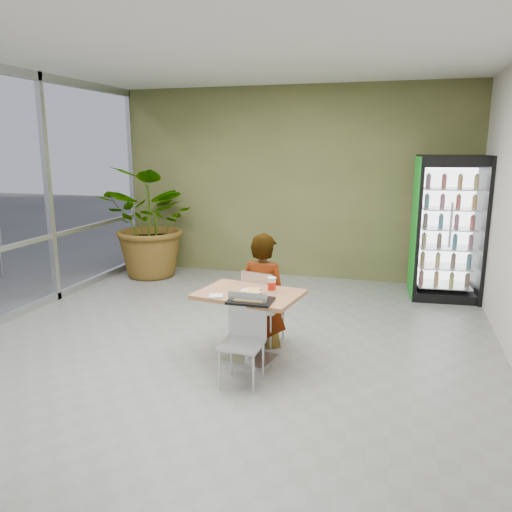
# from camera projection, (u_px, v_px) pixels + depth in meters

# --- Properties ---
(ground) EXTENTS (7.00, 7.00, 0.00)m
(ground) POSITION_uv_depth(u_px,v_px,m) (221.00, 352.00, 5.49)
(ground) COLOR gray
(ground) RESTS_ON ground
(room_envelope) EXTENTS (6.00, 7.00, 3.20)m
(room_envelope) POSITION_uv_depth(u_px,v_px,m) (218.00, 208.00, 5.14)
(room_envelope) COLOR beige
(room_envelope) RESTS_ON ground
(dining_table) EXTENTS (1.13, 0.87, 0.75)m
(dining_table) POSITION_uv_depth(u_px,v_px,m) (249.00, 312.00, 5.17)
(dining_table) COLOR #AA6949
(dining_table) RESTS_ON ground
(chair_far) EXTENTS (0.46, 0.46, 0.87)m
(chair_far) POSITION_uv_depth(u_px,v_px,m) (261.00, 302.00, 5.61)
(chair_far) COLOR #B8BABD
(chair_far) RESTS_ON ground
(chair_near) EXTENTS (0.38, 0.39, 0.86)m
(chair_near) POSITION_uv_depth(u_px,v_px,m) (245.00, 331.00, 4.72)
(chair_near) COLOR #B8BABD
(chair_near) RESTS_ON ground
(seated_woman) EXTENTS (0.65, 0.50, 1.59)m
(seated_woman) POSITION_uv_depth(u_px,v_px,m) (263.00, 302.00, 5.64)
(seated_woman) COLOR black
(seated_woman) RESTS_ON ground
(pizza_plate) EXTENTS (0.31, 0.23, 0.03)m
(pizza_plate) POSITION_uv_depth(u_px,v_px,m) (252.00, 290.00, 5.15)
(pizza_plate) COLOR silver
(pizza_plate) RESTS_ON dining_table
(soda_cup) EXTENTS (0.09, 0.09, 0.16)m
(soda_cup) POSITION_uv_depth(u_px,v_px,m) (272.00, 285.00, 5.10)
(soda_cup) COLOR silver
(soda_cup) RESTS_ON dining_table
(napkin_stack) EXTENTS (0.17, 0.17, 0.02)m
(napkin_stack) POSITION_uv_depth(u_px,v_px,m) (216.00, 296.00, 4.97)
(napkin_stack) COLOR silver
(napkin_stack) RESTS_ON dining_table
(cafeteria_tray) EXTENTS (0.43, 0.31, 0.02)m
(cafeteria_tray) POSITION_uv_depth(u_px,v_px,m) (251.00, 301.00, 4.81)
(cafeteria_tray) COLOR black
(cafeteria_tray) RESTS_ON dining_table
(beverage_fridge) EXTENTS (1.01, 0.81, 2.09)m
(beverage_fridge) POSITION_uv_depth(u_px,v_px,m) (448.00, 228.00, 7.27)
(beverage_fridge) COLOR black
(beverage_fridge) RESTS_ON ground
(potted_plant) EXTENTS (2.10, 1.97, 1.89)m
(potted_plant) POSITION_uv_depth(u_px,v_px,m) (154.00, 222.00, 8.50)
(potted_plant) COLOR #2E5D25
(potted_plant) RESTS_ON ground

